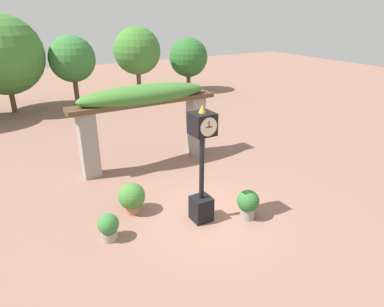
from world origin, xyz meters
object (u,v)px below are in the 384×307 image
potted_plant_far_left (109,226)px  potted_plant_near_left (132,197)px  potted_plant_near_right (248,203)px  pedestal_clock (202,167)px

potted_plant_far_left → potted_plant_near_left: bearing=42.9°
potted_plant_far_left → potted_plant_near_right: bearing=-15.3°
potted_plant_near_right → pedestal_clock: bearing=153.1°
potted_plant_near_right → potted_plant_far_left: bearing=164.7°
potted_plant_near_left → potted_plant_far_left: size_ratio=1.24×
potted_plant_near_right → potted_plant_far_left: size_ratio=1.17×
pedestal_clock → potted_plant_far_left: (-2.46, 0.41, -1.22)m
potted_plant_near_left → potted_plant_near_right: size_ratio=1.07×
potted_plant_near_right → potted_plant_far_left: 3.75m
pedestal_clock → potted_plant_near_right: 1.72m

